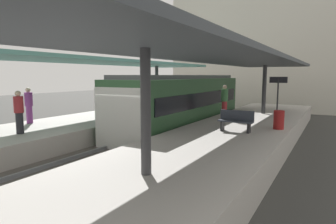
{
  "coord_description": "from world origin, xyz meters",
  "views": [
    {
      "loc": [
        7.5,
        -10.33,
        3.28
      ],
      "look_at": [
        0.22,
        2.35,
        1.44
      ],
      "focal_mm": 31.16,
      "sensor_mm": 36.0,
      "label": 1
    }
  ],
  "objects_px": {
    "platform_sign": "(278,88)",
    "passenger_near_bench": "(19,112)",
    "passenger_mid_platform": "(225,101)",
    "passenger_far_end": "(29,105)",
    "litter_bin": "(279,120)",
    "platform_bench": "(236,120)",
    "commuter_train": "(182,103)"
  },
  "relations": [
    {
      "from": "passenger_mid_platform",
      "to": "litter_bin",
      "type": "bearing_deg",
      "value": -32.53
    },
    {
      "from": "commuter_train",
      "to": "passenger_far_end",
      "type": "bearing_deg",
      "value": -130.24
    },
    {
      "from": "commuter_train",
      "to": "passenger_far_end",
      "type": "xyz_separation_m",
      "value": [
        -5.12,
        -6.05,
        0.16
      ]
    },
    {
      "from": "litter_bin",
      "to": "commuter_train",
      "type": "bearing_deg",
      "value": 162.78
    },
    {
      "from": "platform_bench",
      "to": "passenger_near_bench",
      "type": "height_order",
      "value": "passenger_near_bench"
    },
    {
      "from": "platform_sign",
      "to": "passenger_near_bench",
      "type": "bearing_deg",
      "value": -130.64
    },
    {
      "from": "passenger_near_bench",
      "to": "passenger_mid_platform",
      "type": "bearing_deg",
      "value": 55.53
    },
    {
      "from": "commuter_train",
      "to": "platform_sign",
      "type": "bearing_deg",
      "value": 17.59
    },
    {
      "from": "litter_bin",
      "to": "passenger_far_end",
      "type": "height_order",
      "value": "passenger_far_end"
    },
    {
      "from": "platform_sign",
      "to": "passenger_far_end",
      "type": "relative_size",
      "value": 1.3
    },
    {
      "from": "platform_bench",
      "to": "commuter_train",
      "type": "bearing_deg",
      "value": 142.32
    },
    {
      "from": "commuter_train",
      "to": "passenger_far_end",
      "type": "relative_size",
      "value": 6.57
    },
    {
      "from": "litter_bin",
      "to": "passenger_mid_platform",
      "type": "distance_m",
      "value": 3.71
    },
    {
      "from": "passenger_mid_platform",
      "to": "passenger_far_end",
      "type": "relative_size",
      "value": 1.04
    },
    {
      "from": "commuter_train",
      "to": "platform_sign",
      "type": "relative_size",
      "value": 5.07
    },
    {
      "from": "platform_bench",
      "to": "passenger_mid_platform",
      "type": "distance_m",
      "value": 3.83
    },
    {
      "from": "litter_bin",
      "to": "passenger_near_bench",
      "type": "bearing_deg",
      "value": -144.73
    },
    {
      "from": "passenger_mid_platform",
      "to": "passenger_far_end",
      "type": "distance_m",
      "value": 9.82
    },
    {
      "from": "platform_sign",
      "to": "passenger_near_bench",
      "type": "distance_m",
      "value": 12.37
    },
    {
      "from": "litter_bin",
      "to": "passenger_far_end",
      "type": "bearing_deg",
      "value": -157.71
    },
    {
      "from": "platform_bench",
      "to": "passenger_mid_platform",
      "type": "bearing_deg",
      "value": 116.11
    },
    {
      "from": "passenger_far_end",
      "to": "passenger_near_bench",
      "type": "bearing_deg",
      "value": -42.39
    },
    {
      "from": "passenger_mid_platform",
      "to": "passenger_far_end",
      "type": "height_order",
      "value": "passenger_mid_platform"
    },
    {
      "from": "passenger_mid_platform",
      "to": "passenger_far_end",
      "type": "xyz_separation_m",
      "value": [
        -7.51,
        -6.33,
        -0.04
      ]
    },
    {
      "from": "litter_bin",
      "to": "passenger_far_end",
      "type": "relative_size",
      "value": 0.47
    },
    {
      "from": "passenger_near_bench",
      "to": "passenger_mid_platform",
      "type": "height_order",
      "value": "passenger_mid_platform"
    },
    {
      "from": "litter_bin",
      "to": "passenger_mid_platform",
      "type": "xyz_separation_m",
      "value": [
        -3.1,
        1.98,
        0.53
      ]
    },
    {
      "from": "passenger_far_end",
      "to": "platform_bench",
      "type": "bearing_deg",
      "value": 17.61
    },
    {
      "from": "platform_bench",
      "to": "passenger_far_end",
      "type": "xyz_separation_m",
      "value": [
        -9.18,
        -2.91,
        0.42
      ]
    },
    {
      "from": "platform_bench",
      "to": "litter_bin",
      "type": "bearing_deg",
      "value": 45.09
    },
    {
      "from": "passenger_near_bench",
      "to": "litter_bin",
      "type": "bearing_deg",
      "value": 35.27
    },
    {
      "from": "passenger_near_bench",
      "to": "passenger_mid_platform",
      "type": "relative_size",
      "value": 0.95
    }
  ]
}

